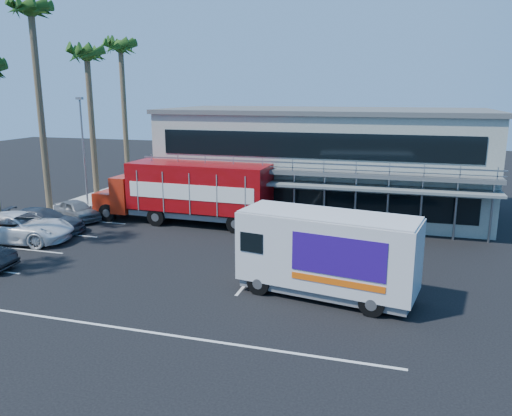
# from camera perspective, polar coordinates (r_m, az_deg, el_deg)

# --- Properties ---
(ground) EXTENTS (120.00, 120.00, 0.00)m
(ground) POSITION_cam_1_polar(r_m,az_deg,el_deg) (23.92, -5.35, -7.63)
(ground) COLOR black
(ground) RESTS_ON ground
(building) EXTENTS (22.40, 12.00, 7.30)m
(building) POSITION_cam_1_polar(r_m,az_deg,el_deg) (36.41, 7.71, 5.44)
(building) COLOR gray
(building) RESTS_ON ground
(curb_strip) EXTENTS (3.00, 32.00, 0.16)m
(curb_strip) POSITION_cam_1_polar(r_m,az_deg,el_deg) (36.50, -24.14, -1.30)
(curb_strip) COLOR #A5A399
(curb_strip) RESTS_ON ground
(palm_d) EXTENTS (2.80, 2.80, 14.75)m
(palm_d) POSITION_cam_1_polar(r_m,az_deg,el_deg) (37.43, -24.23, 18.71)
(palm_d) COLOR brown
(palm_d) RESTS_ON ground
(palm_e) EXTENTS (2.80, 2.80, 12.25)m
(palm_e) POSITION_cam_1_polar(r_m,az_deg,el_deg) (40.94, -18.73, 15.43)
(palm_e) COLOR brown
(palm_e) RESTS_ON ground
(palm_f) EXTENTS (2.80, 2.80, 13.25)m
(palm_f) POSITION_cam_1_polar(r_m,az_deg,el_deg) (45.83, -15.18, 16.47)
(palm_f) COLOR brown
(palm_f) RESTS_ON ground
(light_pole_far) EXTENTS (0.50, 0.25, 8.09)m
(light_pole_far) POSITION_cam_1_polar(r_m,az_deg,el_deg) (39.16, -19.14, 6.62)
(light_pole_far) COLOR gray
(light_pole_far) RESTS_ON ground
(red_truck) EXTENTS (11.99, 3.23, 4.00)m
(red_truck) POSITION_cam_1_polar(r_m,az_deg,el_deg) (32.71, -7.80, 2.00)
(red_truck) COLOR #AC200D
(red_truck) RESTS_ON ground
(white_van) EXTENTS (7.69, 3.77, 3.60)m
(white_van) POSITION_cam_1_polar(r_m,az_deg,el_deg) (21.06, 8.12, -5.11)
(white_van) COLOR silver
(white_van) RESTS_ON ground
(parked_car_c) EXTENTS (6.50, 3.77, 1.70)m
(parked_car_c) POSITION_cam_1_polar(r_m,az_deg,el_deg) (31.77, -25.47, -2.02)
(parked_car_c) COLOR white
(parked_car_c) RESTS_ON ground
(parked_car_d) EXTENTS (5.39, 2.86, 1.49)m
(parked_car_d) POSITION_cam_1_polar(r_m,az_deg,el_deg) (33.28, -23.16, -1.34)
(parked_car_d) COLOR #2D333C
(parked_car_d) RESTS_ON ground
(parked_car_e) EXTENTS (4.31, 3.12, 1.36)m
(parked_car_e) POSITION_cam_1_polar(r_m,az_deg,el_deg) (35.67, -19.78, -0.24)
(parked_car_e) COLOR slate
(parked_car_e) RESTS_ON ground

